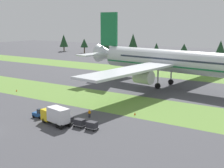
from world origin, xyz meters
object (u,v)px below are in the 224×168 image
Objects in this scene: cargo_dolly_lead at (57,117)px; ground_crew_loader at (57,108)px; airliner at (172,61)px; cargo_dolly_fourth at (92,125)px; catering_truck at (56,115)px; taxiway_marker_0 at (17,90)px; baggage_tug at (39,114)px; cargo_dolly_second at (68,120)px; cargo_dolly_third at (80,122)px; taxiway_marker_1 at (135,114)px; ground_crew_marshaller at (89,113)px.

cargo_dolly_lead is 6.81m from ground_crew_loader.
airliner is at bearing -9.14° from cargo_dolly_lead.
cargo_dolly_fourth is 7.87m from catering_truck.
taxiway_marker_0 is (-28.75, 14.21, -0.63)m from cargo_dolly_lead.
catering_truck reaches higher than cargo_dolly_lead.
baggage_tug is at bearing 90.00° from cargo_dolly_fourth.
taxiway_marker_0 is (-31.65, 14.18, -0.63)m from cargo_dolly_second.
ground_crew_loader is at bearing 41.18° from cargo_dolly_lead.
cargo_dolly_third and cargo_dolly_fourth have the same top height.
airliner is 43.88m from cargo_dolly_fourth.
cargo_dolly_third is 3.85× the size of taxiway_marker_0.
cargo_dolly_third is at bearing -112.04° from taxiway_marker_1.
catering_truck is at bearing 107.01° from cargo_dolly_third.
cargo_dolly_second is 8.99m from ground_crew_loader.
ground_crew_loader reaches higher than cargo_dolly_second.
ground_crew_marshaller is at bearing 18.94° from cargo_dolly_third.
cargo_dolly_lead and cargo_dolly_second have the same top height.
catering_truck is 33.70m from taxiway_marker_0.
airliner reaches higher than ground_crew_loader.
cargo_dolly_fourth is at bearing -132.90° from ground_crew_loader.
cargo_dolly_second is at bearing -146.43° from ground_crew_loader.
taxiway_marker_0 is (-34.55, 14.15, -0.63)m from cargo_dolly_third.
airliner is 38.22m from ground_crew_marshaller.
cargo_dolly_lead is at bearing 90.00° from cargo_dolly_fourth.
cargo_dolly_third reaches higher than taxiway_marker_0.
baggage_tug reaches higher than cargo_dolly_lead.
ground_crew_loader reaches higher than cargo_dolly_fourth.
ground_crew_loader is at bearing 138.95° from ground_crew_marshaller.
ground_crew_marshaller is at bearing -106.68° from ground_crew_loader.
baggage_tug is 27.69m from taxiway_marker_0.
baggage_tug reaches higher than taxiway_marker_0.
cargo_dolly_lead is 1.00× the size of cargo_dolly_fourth.
ground_crew_marshaller reaches higher than cargo_dolly_second.
cargo_dolly_lead is 2.06m from catering_truck.
cargo_dolly_lead is 1.00× the size of cargo_dolly_third.
catering_truck is 11.94× the size of taxiway_marker_1.
ground_crew_marshaller reaches higher than taxiway_marker_1.
baggage_tug is (-11.57, -43.36, -7.34)m from airliner.
taxiway_marker_1 is at bearing -52.03° from baggage_tug.
catering_truck is 8.65m from ground_crew_loader.
ground_crew_loader is 3.03× the size of taxiway_marker_0.
cargo_dolly_fourth is (2.16, -43.23, -7.23)m from airliner.
baggage_tug reaches higher than cargo_dolly_fourth.
airliner is 10.02× the size of catering_truck.
ground_crew_marshaller reaches higher than cargo_dolly_fourth.
airliner reaches higher than cargo_dolly_third.
taxiway_marker_1 is (4.34, -30.70, -7.85)m from airliner.
baggage_tug is 1.18× the size of cargo_dolly_second.
cargo_dolly_lead is at bearing -169.01° from ground_crew_marshaller.
cargo_dolly_third is at bearing -22.27° from taxiway_marker_0.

